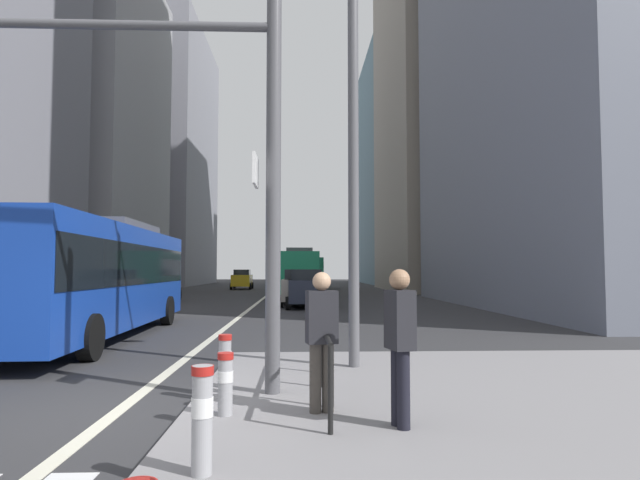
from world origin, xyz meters
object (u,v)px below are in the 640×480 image
Objects in this scene: city_bus_red_distant at (308,271)px; bollard_right at (225,380)px; car_oncoming_far at (159,285)px; pedestrian_waiting at (322,334)px; car_oncoming_mid at (242,279)px; city_bus_red_receding at (299,271)px; traffic_signal_gantry at (134,120)px; car_receding_far at (299,287)px; pedestrian_walking at (400,338)px; street_lamp_post at (353,92)px; city_bus_blue_oncoming at (96,273)px; bollard_left at (202,414)px; car_receding_near at (305,288)px; bollard_back at (225,360)px.

bollard_right is at bearing -91.99° from city_bus_red_distant.
pedestrian_waiting is at bearing -71.18° from car_oncoming_far.
car_oncoming_mid is 6.00× the size of bollard_right.
city_bus_red_distant is at bearing 88.01° from bollard_right.
city_bus_red_receding is 0.92× the size of city_bus_red_distant.
traffic_signal_gantry reaches higher than bollard_right.
car_oncoming_mid is at bearing 97.39° from pedestrian_waiting.
car_receding_far reaches higher than pedestrian_walking.
car_receding_far is at bearing -91.77° from city_bus_red_distant.
street_lamp_post reaches higher than car_oncoming_far.
city_bus_blue_oncoming is 8.41m from traffic_signal_gantry.
car_receding_far reaches higher than bollard_left.
bollard_left is at bearing -119.63° from pedestrian_waiting.
car_oncoming_far is 25.63m from traffic_signal_gantry.
car_oncoming_far is 27.22m from pedestrian_waiting.
pedestrian_walking is (1.23, -32.82, -0.69)m from city_bus_red_receding.
street_lamp_post is 7.11m from bollard_left.
pedestrian_walking is at bearing -87.80° from street_lamp_post.
car_receding_near is 2.48× the size of pedestrian_walking.
bollard_left is at bearing -146.38° from pedestrian_walking.
car_oncoming_mid reaches higher than pedestrian_waiting.
car_oncoming_far is at bearing 148.56° from car_receding_near.
bollard_left is (1.59, -3.04, -3.44)m from traffic_signal_gantry.
car_receding_near is 20.54m from bollard_right.
car_oncoming_mid is 0.74× the size of traffic_signal_gantry.
car_receding_near is (0.34, -11.75, -0.85)m from city_bus_red_receding.
city_bus_blue_oncoming reaches higher than car_receding_near.
traffic_signal_gantry is 3.52× the size of pedestrian_waiting.
street_lamp_post is at bearing 76.95° from pedestrian_waiting.
bollard_back is at bearing 4.82° from traffic_signal_gantry.
traffic_signal_gantry is (-3.25, -48.25, 2.28)m from city_bus_red_distant.
car_receding_far is 19.36m from street_lamp_post.
city_bus_red_receding is 32.85m from pedestrian_walking.
car_oncoming_far is 25.69m from bollard_back.
traffic_signal_gantry is (-2.40, -20.90, 3.12)m from car_receding_far.
bollard_left is 1.24× the size of bollard_right.
car_oncoming_far is 24.94m from street_lamp_post.
city_bus_red_distant reaches higher than car_receding_far.
traffic_signal_gantry reaches higher than car_oncoming_far.
car_receding_far is at bearing 93.14° from street_lamp_post.
city_bus_red_receding is at bearing 85.67° from traffic_signal_gantry.
car_receding_far is at bearing 90.81° from pedestrian_waiting.
bollard_right is at bearing -84.06° from car_oncoming_mid.
bollard_right is at bearing -36.83° from traffic_signal_gantry.
car_receding_far is at bearing 100.49° from car_receding_near.
city_bus_red_receding reaches higher than bollard_left.
car_oncoming_mid is at bearing 103.13° from car_receding_far.
car_receding_near is 1.04× the size of car_oncoming_far.
car_receding_near reaches higher than bollard_right.
traffic_signal_gantry is (3.29, -7.40, 2.28)m from city_bus_blue_oncoming.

